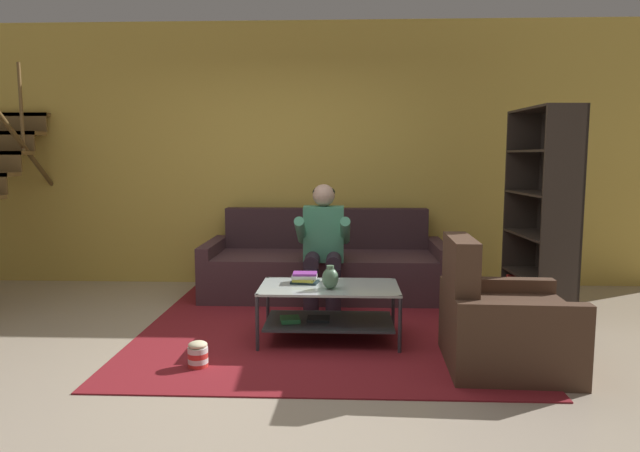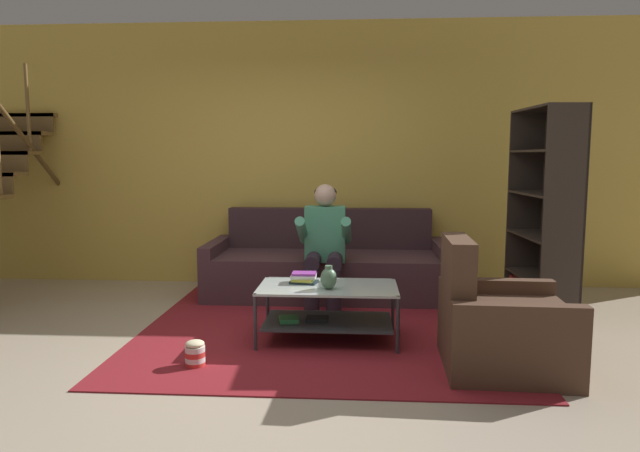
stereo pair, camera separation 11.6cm
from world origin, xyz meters
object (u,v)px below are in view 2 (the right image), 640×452
at_px(vase, 329,278).
at_px(book_stack, 304,278).
at_px(person_seated_center, 325,242).
at_px(bookshelf, 545,238).
at_px(popcorn_tub, 195,353).
at_px(couch, 328,268).
at_px(coffee_table, 327,304).
at_px(armchair, 500,327).

distance_m(vase, book_stack, 0.29).
relative_size(person_seated_center, bookshelf, 0.63).
bearing_deg(popcorn_tub, book_stack, 46.53).
relative_size(book_stack, popcorn_tub, 1.23).
xyz_separation_m(couch, person_seated_center, (0.00, -0.58, 0.36)).
relative_size(couch, person_seated_center, 2.08).
distance_m(coffee_table, popcorn_tub, 1.09).
height_order(coffee_table, armchair, armchair).
bearing_deg(couch, vase, -86.75).
height_order(book_stack, armchair, armchair).
bearing_deg(vase, bookshelf, 24.79).
xyz_separation_m(person_seated_center, vase, (0.09, -1.01, -0.12)).
bearing_deg(armchair, coffee_table, 156.63).
bearing_deg(armchair, couch, 122.37).
xyz_separation_m(armchair, popcorn_tub, (-2.07, -0.10, -0.20)).
bearing_deg(vase, person_seated_center, 95.08).
xyz_separation_m(couch, popcorn_tub, (-0.80, -2.11, -0.19)).
bearing_deg(coffee_table, popcorn_tub, -144.41).
bearing_deg(popcorn_tub, armchair, 2.84).
height_order(book_stack, popcorn_tub, book_stack).
bearing_deg(popcorn_tub, couch, 69.22).
height_order(person_seated_center, armchair, person_seated_center).
height_order(couch, person_seated_center, person_seated_center).
relative_size(book_stack, armchair, 0.26).
bearing_deg(couch, bookshelf, -20.32).
bearing_deg(person_seated_center, coffee_table, -85.65).
relative_size(book_stack, bookshelf, 0.12).
xyz_separation_m(person_seated_center, coffee_table, (0.07, -0.91, -0.36)).
bearing_deg(bookshelf, book_stack, -162.23).
xyz_separation_m(vase, popcorn_tub, (-0.89, -0.52, -0.43)).
relative_size(vase, book_stack, 0.79).
relative_size(coffee_table, armchair, 1.20).
distance_m(coffee_table, armchair, 1.31).
distance_m(bookshelf, popcorn_tub, 3.15).
xyz_separation_m(vase, book_stack, (-0.21, 0.20, -0.04)).
bearing_deg(book_stack, person_seated_center, 81.76).
xyz_separation_m(coffee_table, armchair, (1.20, -0.52, -0.00)).
relative_size(couch, coffee_table, 2.28).
bearing_deg(coffee_table, couch, 92.67).
relative_size(bookshelf, armchair, 2.07).
bearing_deg(bookshelf, person_seated_center, 175.63).
relative_size(person_seated_center, coffee_table, 1.10).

